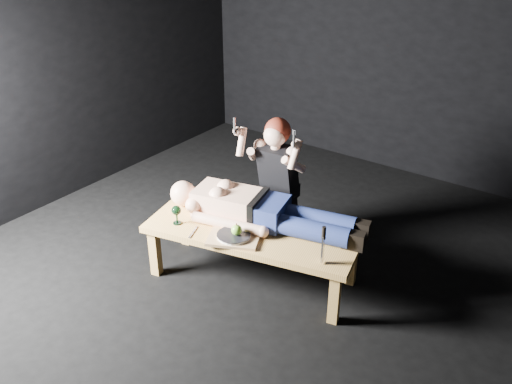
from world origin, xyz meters
TOP-DOWN VIEW (x-y plane):
  - ground at (0.00, 0.00)m, footprint 5.00×5.00m
  - back_wall at (0.00, 2.50)m, footprint 5.00×0.00m
  - table at (-0.15, -0.09)m, footprint 1.71×0.95m
  - lying_man at (-0.13, 0.05)m, footprint 1.69×0.84m
  - kneeling_woman at (-0.29, 0.52)m, footprint 0.69×0.76m
  - serving_tray at (-0.18, -0.28)m, footprint 0.45×0.40m
  - plate at (-0.18, -0.28)m, footprint 0.33×0.33m
  - apple at (-0.16, -0.27)m, footprint 0.08×0.08m
  - goblet at (-0.67, -0.36)m, footprint 0.09×0.09m
  - fork_flat at (-0.48, -0.39)m, footprint 0.08×0.17m
  - knife_flat at (-0.04, -0.27)m, footprint 0.04×0.17m
  - spoon_flat at (-0.06, -0.20)m, footprint 0.15×0.11m
  - carving_knife at (0.50, -0.16)m, footprint 0.05×0.05m

SIDE VIEW (x-z plane):
  - ground at x=0.00m, z-range 0.00..0.00m
  - table at x=-0.15m, z-range 0.00..0.45m
  - fork_flat at x=-0.48m, z-range 0.45..0.46m
  - knife_flat at x=-0.04m, z-range 0.45..0.46m
  - spoon_flat at x=-0.06m, z-range 0.45..0.46m
  - serving_tray at x=-0.18m, z-range 0.45..0.47m
  - plate at x=-0.18m, z-range 0.47..0.49m
  - goblet at x=-0.67m, z-range 0.45..0.60m
  - apple at x=-0.16m, z-range 0.49..0.57m
  - lying_man at x=-0.13m, z-range 0.45..0.71m
  - kneeling_woman at x=-0.29m, z-range 0.00..1.19m
  - carving_knife at x=0.50m, z-range 0.45..0.74m
  - back_wall at x=0.00m, z-range -1.00..4.00m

